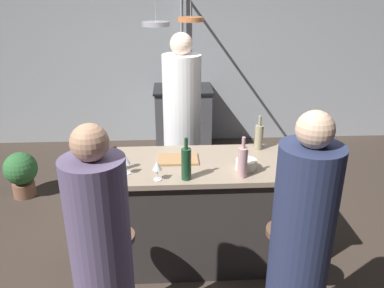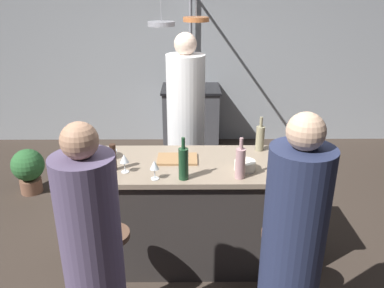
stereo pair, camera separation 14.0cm
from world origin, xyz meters
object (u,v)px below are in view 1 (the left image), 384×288
wine_bottle_rose (243,162)px  mixing_bowl_steel (106,156)px  guest_left (103,268)px  cutting_board (178,159)px  potted_plant (21,172)px  wine_bottle_white (259,137)px  wine_bottle_green (186,163)px  chef (182,130)px  bar_stool_left (118,272)px  bar_stool_right (282,266)px  guest_right (299,256)px  wine_glass_near_right_guest (157,167)px  stove_range (183,118)px  pepper_mill (114,159)px  wine_glass_by_chef (126,161)px  mixing_bowl_ceramic (246,164)px

wine_bottle_rose → mixing_bowl_steel: size_ratio=1.91×
guest_left → cutting_board: bearing=67.5°
potted_plant → wine_bottle_white: bearing=-20.5°
wine_bottle_green → wine_bottle_white: bearing=39.3°
chef → mixing_bowl_steel: chef is taller
chef → guest_left: 2.03m
bar_stool_left → guest_left: 0.54m
bar_stool_right → guest_right: guest_right is taller
wine_bottle_white → wine_glass_near_right_guest: (-0.85, -0.52, -0.01)m
stove_range → pepper_mill: 2.70m
pepper_mill → wine_bottle_white: wine_bottle_white is taller
wine_glass_by_chef → mixing_bowl_steel: (-0.19, 0.27, -0.08)m
stove_range → potted_plant: 2.25m
potted_plant → wine_glass_by_chef: (1.32, -1.31, 0.71)m
guest_left → wine_glass_by_chef: 0.90m
wine_bottle_green → wine_glass_near_right_guest: (-0.21, -0.00, -0.02)m
wine_bottle_rose → mixing_bowl_steel: (-1.04, 0.37, -0.09)m
chef → wine_bottle_rose: bearing=-71.5°
potted_plant → wine_bottle_white: wine_bottle_white is taller
guest_right → pepper_mill: guest_right is taller
wine_glass_near_right_guest → mixing_bowl_steel: bearing=137.6°
guest_left → wine_bottle_green: 0.94m
stove_range → wine_bottle_rose: wine_bottle_rose is taller
pepper_mill → mixing_bowl_ceramic: size_ratio=1.32×
wine_bottle_green → wine_bottle_white: size_ratio=1.09×
pepper_mill → mixing_bowl_steel: size_ratio=1.28×
chef → wine_glass_by_chef: bearing=-112.2°
pepper_mill → mixing_bowl_steel: 0.26m
wine_bottle_white → chef: bearing=132.4°
bar_stool_right → guest_right: size_ratio=0.42×
bar_stool_left → cutting_board: bearing=57.4°
stove_range → chef: 1.56m
bar_stool_left → potted_plant: bar_stool_left is taller
stove_range → wine_bottle_rose: (0.35, -2.71, 0.57)m
pepper_mill → guest_left: bearing=-87.9°
guest_right → mixing_bowl_steel: 1.68m
stove_range → bar_stool_right: 3.13m
wine_glass_by_chef → mixing_bowl_ceramic: bearing=2.0°
wine_bottle_rose → wine_bottle_white: wine_bottle_rose is taller
potted_plant → chef: bearing=-6.7°
pepper_mill → wine_bottle_rose: wine_bottle_rose is taller
mixing_bowl_ceramic → wine_bottle_green: bearing=-162.9°
guest_left → pepper_mill: size_ratio=7.60×
wine_glass_by_chef → cutting_board: bearing=29.0°
cutting_board → mixing_bowl_ceramic: (0.52, -0.18, 0.03)m
stove_range → wine_glass_near_right_guest: bearing=-95.7°
mixing_bowl_ceramic → guest_right: bearing=-80.0°
wine_bottle_green → mixing_bowl_steel: (-0.63, 0.38, -0.10)m
bar_stool_right → mixing_bowl_steel: bearing=150.3°
guest_left → mixing_bowl_steel: (-0.13, 1.13, 0.19)m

